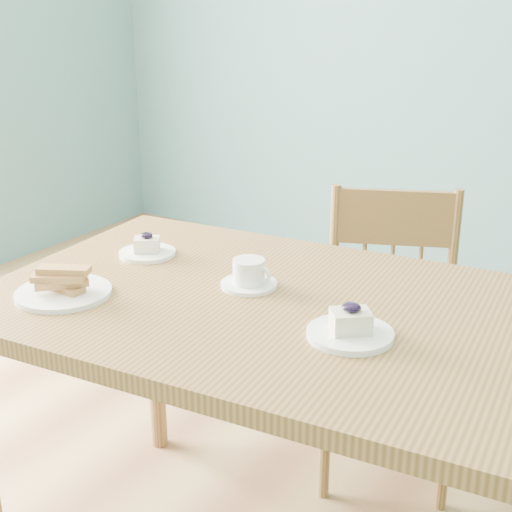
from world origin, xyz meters
TOP-DOWN VIEW (x-y plane):
  - room at (0.00, 0.00)m, footprint 5.01×5.01m
  - dining_table at (0.11, 0.09)m, footprint 1.56×0.98m
  - dining_chair at (0.08, 0.71)m, footprint 0.53×0.52m
  - cheesecake_plate_near at (0.26, 0.01)m, footprint 0.18×0.18m
  - cheesecake_plate_far at (-0.41, 0.16)m, footprint 0.15×0.15m
  - coffee_cup at (-0.06, 0.13)m, footprint 0.14×0.14m
  - biscotti_plate at (-0.39, -0.15)m, footprint 0.22×0.22m

SIDE VIEW (x-z plane):
  - dining_chair at x=0.08m, z-range 0.01..0.91m
  - dining_table at x=0.11m, z-range 0.32..1.11m
  - cheesecake_plate_far at x=-0.41m, z-range 0.78..0.84m
  - cheesecake_plate_near at x=0.26m, z-range 0.78..0.85m
  - biscotti_plate at x=-0.39m, z-range 0.78..0.85m
  - coffee_cup at x=-0.06m, z-range 0.79..0.86m
  - room at x=0.00m, z-range -0.01..2.71m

